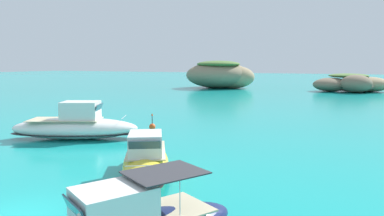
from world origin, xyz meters
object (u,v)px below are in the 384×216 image
motorboat_yellow (146,161)px  motorboat_white (76,126)px  islet_large (221,76)px  islet_small (352,84)px  channel_buoy (152,126)px

motorboat_yellow → motorboat_white: (-9.88, 5.65, 0.19)m
islet_large → motorboat_yellow: bearing=-72.9°
motorboat_yellow → islet_small: bearing=82.8°
islet_large → motorboat_yellow: 68.16m
islet_large → islet_small: (28.31, 0.01, -1.18)m
islet_small → channel_buoy: (-14.74, -53.73, -1.25)m
islet_large → motorboat_white: (10.21, -59.45, -1.80)m
islet_small → channel_buoy: bearing=-105.3°
motorboat_white → channel_buoy: bearing=59.7°
motorboat_yellow → motorboat_white: 11.38m
islet_large → motorboat_white: 60.35m
channel_buoy → motorboat_yellow: bearing=-60.2°
islet_large → motorboat_white: islet_large is taller
islet_small → motorboat_white: islet_small is taller
islet_large → channel_buoy: 55.46m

